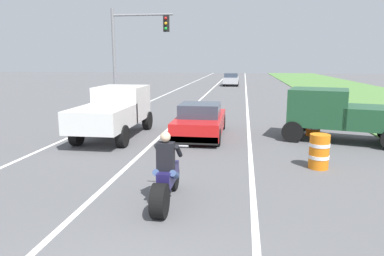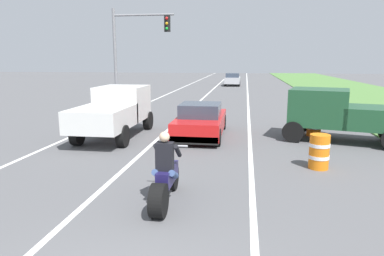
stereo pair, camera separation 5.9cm
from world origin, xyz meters
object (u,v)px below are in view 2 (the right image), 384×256
Objects in this scene: pickup_truck_left_lane_white at (115,110)px; distant_car_far_ahead at (233,79)px; traffic_light_mast_near at (132,45)px; construction_barrel_mid at (314,124)px; pickup_truck_right_shoulder_dark_green at (344,113)px; sports_car_red at (201,121)px; motorcycle_with_rider at (165,179)px; construction_barrel_far at (307,116)px; construction_barrel_nearest at (319,151)px.

distant_car_far_ahead is (3.62, 29.47, -0.33)m from pickup_truck_left_lane_white.
construction_barrel_mid is (9.46, -5.57, -3.43)m from traffic_light_mast_near.
pickup_truck_left_lane_white is 8.91m from pickup_truck_right_shoulder_dark_green.
pickup_truck_left_lane_white is at bearing -97.00° from distant_car_far_ahead.
construction_barrel_mid is 0.25× the size of distant_car_far_ahead.
pickup_truck_left_lane_white reaches higher than sports_car_red.
motorcycle_with_rider is 14.69m from traffic_light_mast_near.
sports_car_red is 4.67m from construction_barrel_mid.
pickup_truck_right_shoulder_dark_green is 5.14× the size of construction_barrel_mid.
sports_car_red is 0.90× the size of pickup_truck_left_lane_white.
pickup_truck_right_shoulder_dark_green is at bearing 52.15° from motorcycle_with_rider.
pickup_truck_left_lane_white is (-3.52, 6.43, 0.51)m from motorcycle_with_rider.
pickup_truck_left_lane_white is 7.67m from traffic_light_mast_near.
motorcycle_with_rider is 9.03m from construction_barrel_mid.
sports_car_red is 5.52m from pickup_truck_right_shoulder_dark_green.
sports_car_red is 0.72× the size of traffic_light_mast_near.
motorcycle_with_rider is 7.02m from sports_car_red.
distant_car_far_ahead is at bearing 83.00° from pickup_truck_left_lane_white.
construction_barrel_far is at bearing 32.60° from sports_car_red.
traffic_light_mast_near reaches higher than construction_barrel_far.
pickup_truck_right_shoulder_dark_green is 5.14× the size of construction_barrel_nearest.
motorcycle_with_rider is 35.90m from distant_car_far_ahead.
construction_barrel_mid and construction_barrel_far have the same top height.
construction_barrel_nearest and construction_barrel_mid have the same top height.
traffic_light_mast_near is at bearing 130.65° from construction_barrel_nearest.
sports_car_red is at bearing 135.70° from construction_barrel_nearest.
construction_barrel_mid is 2.14m from construction_barrel_far.
construction_barrel_nearest is (3.78, 3.21, -0.09)m from motorcycle_with_rider.
distant_car_far_ahead is (0.10, 35.90, 0.18)m from motorcycle_with_rider.
pickup_truck_right_shoulder_dark_green is 12.55m from traffic_light_mast_near.
motorcycle_with_rider is 2.21× the size of construction_barrel_nearest.
pickup_truck_right_shoulder_dark_green reaches higher than construction_barrel_far.
pickup_truck_left_lane_white reaches higher than construction_barrel_mid.
construction_barrel_mid is at bearing -30.49° from traffic_light_mast_near.
construction_barrel_far is (0.74, 6.77, 0.00)m from construction_barrel_nearest.
traffic_light_mast_near is 6.00× the size of construction_barrel_mid.
sports_car_red is at bearing -147.40° from construction_barrel_far.
sports_car_red reaches higher than construction_barrel_mid.
pickup_truck_right_shoulder_dark_green reaches higher than construction_barrel_mid.
pickup_truck_left_lane_white is 29.69m from distant_car_far_ahead.
construction_barrel_mid is at bearing 134.35° from pickup_truck_right_shoulder_dark_green.
pickup_truck_left_lane_white is at bearing 118.68° from motorcycle_with_rider.
construction_barrel_nearest is 0.25× the size of distant_car_far_ahead.
traffic_light_mast_near is (-1.46, 6.98, 2.82)m from pickup_truck_left_lane_white.
construction_barrel_far is at bearing 23.80° from pickup_truck_left_lane_white.
pickup_truck_right_shoulder_dark_green is at bearing 3.14° from pickup_truck_left_lane_white.
construction_barrel_far is (4.64, 2.97, -0.13)m from sports_car_red.
pickup_truck_left_lane_white reaches higher than construction_barrel_far.
motorcycle_with_rider is 4.96m from construction_barrel_nearest.
construction_barrel_mid is at bearing 10.25° from sports_car_red.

